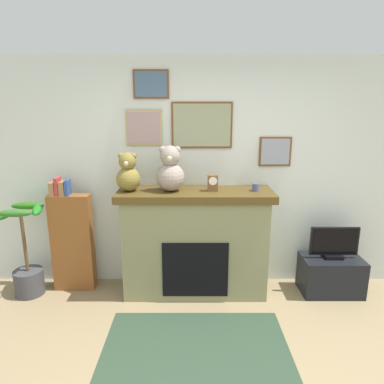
{
  "coord_description": "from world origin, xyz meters",
  "views": [
    {
      "loc": [
        -0.22,
        -1.9,
        2.06
      ],
      "look_at": [
        -0.22,
        1.68,
        1.17
      ],
      "focal_mm": 32.05,
      "sensor_mm": 36.0,
      "label": 1
    }
  ],
  "objects_px": {
    "potted_plant": "(27,262)",
    "tv_stand": "(331,275)",
    "television": "(334,244)",
    "teddy_bear_brown": "(170,171)",
    "bookshelf": "(72,240)",
    "mantel_clock": "(213,183)",
    "fireplace": "(195,242)",
    "teddy_bear_tan": "(128,174)",
    "candle_jar": "(256,187)"
  },
  "relations": [
    {
      "from": "potted_plant",
      "to": "tv_stand",
      "type": "relative_size",
      "value": 1.57
    },
    {
      "from": "television",
      "to": "teddy_bear_brown",
      "type": "xyz_separation_m",
      "value": [
        -1.8,
        0.02,
        0.81
      ]
    },
    {
      "from": "bookshelf",
      "to": "television",
      "type": "height_order",
      "value": "bookshelf"
    },
    {
      "from": "television",
      "to": "mantel_clock",
      "type": "bearing_deg",
      "value": 179.07
    },
    {
      "from": "fireplace",
      "to": "tv_stand",
      "type": "relative_size",
      "value": 2.53
    },
    {
      "from": "potted_plant",
      "to": "teddy_bear_tan",
      "type": "xyz_separation_m",
      "value": [
        1.16,
        0.05,
        0.99
      ]
    },
    {
      "from": "potted_plant",
      "to": "teddy_bear_brown",
      "type": "relative_size",
      "value": 2.14
    },
    {
      "from": "teddy_bear_brown",
      "to": "potted_plant",
      "type": "bearing_deg",
      "value": -178.22
    },
    {
      "from": "bookshelf",
      "to": "mantel_clock",
      "type": "relative_size",
      "value": 7.55
    },
    {
      "from": "fireplace",
      "to": "television",
      "type": "bearing_deg",
      "value": -1.52
    },
    {
      "from": "mantel_clock",
      "to": "teddy_bear_brown",
      "type": "xyz_separation_m",
      "value": [
        -0.45,
        0.0,
        0.13
      ]
    },
    {
      "from": "television",
      "to": "fireplace",
      "type": "bearing_deg",
      "value": 178.48
    },
    {
      "from": "teddy_bear_tan",
      "to": "mantel_clock",
      "type": "bearing_deg",
      "value": -0.05
    },
    {
      "from": "tv_stand",
      "to": "teddy_bear_tan",
      "type": "height_order",
      "value": "teddy_bear_tan"
    },
    {
      "from": "tv_stand",
      "to": "fireplace",
      "type": "bearing_deg",
      "value": 178.53
    },
    {
      "from": "tv_stand",
      "to": "candle_jar",
      "type": "relative_size",
      "value": 8.15
    },
    {
      "from": "mantel_clock",
      "to": "teddy_bear_brown",
      "type": "bearing_deg",
      "value": 179.92
    },
    {
      "from": "potted_plant",
      "to": "teddy_bear_tan",
      "type": "bearing_deg",
      "value": 2.46
    },
    {
      "from": "bookshelf",
      "to": "television",
      "type": "distance_m",
      "value": 2.94
    },
    {
      "from": "bookshelf",
      "to": "potted_plant",
      "type": "xyz_separation_m",
      "value": [
        -0.48,
        -0.13,
        -0.21
      ]
    },
    {
      "from": "bookshelf",
      "to": "candle_jar",
      "type": "xyz_separation_m",
      "value": [
        2.04,
        -0.08,
        0.64
      ]
    },
    {
      "from": "fireplace",
      "to": "mantel_clock",
      "type": "relative_size",
      "value": 9.58
    },
    {
      "from": "bookshelf",
      "to": "teddy_bear_brown",
      "type": "height_order",
      "value": "teddy_bear_brown"
    },
    {
      "from": "fireplace",
      "to": "candle_jar",
      "type": "relative_size",
      "value": 20.61
    },
    {
      "from": "bookshelf",
      "to": "fireplace",
      "type": "bearing_deg",
      "value": -2.49
    },
    {
      "from": "television",
      "to": "teddy_bear_brown",
      "type": "relative_size",
      "value": 1.1
    },
    {
      "from": "tv_stand",
      "to": "mantel_clock",
      "type": "bearing_deg",
      "value": 179.13
    },
    {
      "from": "fireplace",
      "to": "potted_plant",
      "type": "distance_m",
      "value": 1.89
    },
    {
      "from": "bookshelf",
      "to": "mantel_clock",
      "type": "height_order",
      "value": "mantel_clock"
    },
    {
      "from": "mantel_clock",
      "to": "teddy_bear_tan",
      "type": "relative_size",
      "value": 0.42
    },
    {
      "from": "tv_stand",
      "to": "potted_plant",
      "type": "bearing_deg",
      "value": -179.51
    },
    {
      "from": "fireplace",
      "to": "mantel_clock",
      "type": "height_order",
      "value": "mantel_clock"
    },
    {
      "from": "candle_jar",
      "to": "mantel_clock",
      "type": "bearing_deg",
      "value": -179.84
    },
    {
      "from": "mantel_clock",
      "to": "teddy_bear_tan",
      "type": "height_order",
      "value": "teddy_bear_tan"
    },
    {
      "from": "bookshelf",
      "to": "candle_jar",
      "type": "relative_size",
      "value": 16.25
    },
    {
      "from": "tv_stand",
      "to": "candle_jar",
      "type": "xyz_separation_m",
      "value": [
        -0.89,
        0.02,
        1.02
      ]
    },
    {
      "from": "bookshelf",
      "to": "teddy_bear_tan",
      "type": "xyz_separation_m",
      "value": [
        0.69,
        -0.08,
        0.78
      ]
    },
    {
      "from": "mantel_clock",
      "to": "teddy_bear_tan",
      "type": "xyz_separation_m",
      "value": [
        -0.9,
        0.0,
        0.1
      ]
    },
    {
      "from": "mantel_clock",
      "to": "candle_jar",
      "type": "bearing_deg",
      "value": 0.16
    },
    {
      "from": "television",
      "to": "teddy_bear_brown",
      "type": "distance_m",
      "value": 1.98
    },
    {
      "from": "bookshelf",
      "to": "television",
      "type": "relative_size",
      "value": 2.47
    },
    {
      "from": "fireplace",
      "to": "television",
      "type": "xyz_separation_m",
      "value": [
        1.54,
        -0.04,
        -0.01
      ]
    },
    {
      "from": "tv_stand",
      "to": "bookshelf",
      "type": "bearing_deg",
      "value": 178.05
    },
    {
      "from": "tv_stand",
      "to": "teddy_bear_brown",
      "type": "distance_m",
      "value": 2.16
    },
    {
      "from": "teddy_bear_tan",
      "to": "television",
      "type": "bearing_deg",
      "value": -0.57
    },
    {
      "from": "candle_jar",
      "to": "teddy_bear_tan",
      "type": "bearing_deg",
      "value": -179.98
    },
    {
      "from": "television",
      "to": "mantel_clock",
      "type": "height_order",
      "value": "mantel_clock"
    },
    {
      "from": "tv_stand",
      "to": "teddy_bear_brown",
      "type": "relative_size",
      "value": 1.36
    },
    {
      "from": "potted_plant",
      "to": "teddy_bear_tan",
      "type": "height_order",
      "value": "teddy_bear_tan"
    },
    {
      "from": "bookshelf",
      "to": "teddy_bear_brown",
      "type": "distance_m",
      "value": 1.4
    }
  ]
}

